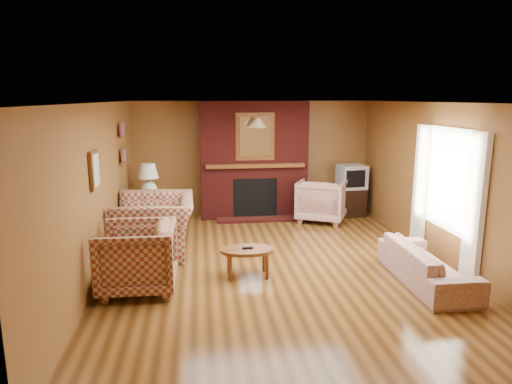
{
  "coord_description": "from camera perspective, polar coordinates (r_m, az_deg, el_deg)",
  "views": [
    {
      "loc": [
        -1.11,
        -6.33,
        2.47
      ],
      "look_at": [
        -0.25,
        0.6,
        1.02
      ],
      "focal_mm": 32.0,
      "sensor_mm": 36.0,
      "label": 1
    }
  ],
  "objects": [
    {
      "name": "floor",
      "position": [
        6.89,
        2.71,
        -9.29
      ],
      "size": [
        6.5,
        6.5,
        0.0
      ],
      "primitive_type": "plane",
      "color": "#482A0F",
      "rests_on": "ground"
    },
    {
      "name": "ceiling",
      "position": [
        6.43,
        2.92,
        11.1
      ],
      "size": [
        6.5,
        6.5,
        0.0
      ],
      "primitive_type": "plane",
      "rotation": [
        3.14,
        0.0,
        0.0
      ],
      "color": "white",
      "rests_on": "wall_back"
    },
    {
      "name": "wall_back",
      "position": [
        9.73,
        -0.47,
        4.24
      ],
      "size": [
        6.5,
        0.0,
        6.5
      ],
      "primitive_type": "plane",
      "rotation": [
        1.57,
        0.0,
        0.0
      ],
      "color": "brown",
      "rests_on": "floor"
    },
    {
      "name": "wall_front",
      "position": [
        3.51,
        12.04,
        -9.73
      ],
      "size": [
        6.5,
        0.0,
        6.5
      ],
      "primitive_type": "plane",
      "rotation": [
        -1.57,
        0.0,
        0.0
      ],
      "color": "brown",
      "rests_on": "floor"
    },
    {
      "name": "wall_left",
      "position": [
        6.61,
        -19.08,
        -0.0
      ],
      "size": [
        0.0,
        6.5,
        6.5
      ],
      "primitive_type": "plane",
      "rotation": [
        1.57,
        0.0,
        1.57
      ],
      "color": "brown",
      "rests_on": "floor"
    },
    {
      "name": "wall_right",
      "position": [
        7.4,
        22.26,
        0.97
      ],
      "size": [
        0.0,
        6.5,
        6.5
      ],
      "primitive_type": "plane",
      "rotation": [
        1.57,
        0.0,
        -1.57
      ],
      "color": "brown",
      "rests_on": "floor"
    },
    {
      "name": "fireplace",
      "position": [
        9.47,
        -0.28,
        3.92
      ],
      "size": [
        2.2,
        0.82,
        2.4
      ],
      "color": "#4C1210",
      "rests_on": "floor"
    },
    {
      "name": "window_right",
      "position": [
        7.22,
        22.65,
        0.1
      ],
      "size": [
        0.1,
        1.85,
        2.0
      ],
      "color": "#EBE3C7",
      "rests_on": "wall_right"
    },
    {
      "name": "bookshelf",
      "position": [
        8.38,
        -16.27,
        5.76
      ],
      "size": [
        0.09,
        0.55,
        0.71
      ],
      "color": "brown",
      "rests_on": "wall_left"
    },
    {
      "name": "botanical_print",
      "position": [
        6.25,
        -19.54,
        2.59
      ],
      "size": [
        0.05,
        0.4,
        0.5
      ],
      "color": "brown",
      "rests_on": "wall_left"
    },
    {
      "name": "pendant_light",
      "position": [
        8.72,
        0.25,
        8.65
      ],
      "size": [
        0.36,
        0.36,
        0.48
      ],
      "color": "black",
      "rests_on": "ceiling"
    },
    {
      "name": "plaid_loveseat",
      "position": [
        7.52,
        -12.49,
        -4.08
      ],
      "size": [
        1.26,
        1.44,
        0.91
      ],
      "primitive_type": "imported",
      "rotation": [
        0.0,
        0.0,
        -1.55
      ],
      "color": "maroon",
      "rests_on": "floor"
    },
    {
      "name": "plaid_armchair",
      "position": [
        6.14,
        -14.67,
        -7.92
      ],
      "size": [
        0.99,
        0.96,
        0.89
      ],
      "primitive_type": "imported",
      "rotation": [
        0.0,
        0.0,
        -1.58
      ],
      "color": "maroon",
      "rests_on": "floor"
    },
    {
      "name": "floral_sofa",
      "position": [
        6.65,
        20.56,
        -8.45
      ],
      "size": [
        0.72,
        1.79,
        0.52
      ],
      "primitive_type": "imported",
      "rotation": [
        0.0,
        0.0,
        1.56
      ],
      "color": "beige",
      "rests_on": "floor"
    },
    {
      "name": "floral_armchair",
      "position": [
        9.33,
        8.26,
        -1.02
      ],
      "size": [
        1.24,
        1.25,
        0.86
      ],
      "primitive_type": "imported",
      "rotation": [
        0.0,
        0.0,
        2.68
      ],
      "color": "beige",
      "rests_on": "floor"
    },
    {
      "name": "coffee_table",
      "position": [
        6.42,
        -1.06,
        -7.59
      ],
      "size": [
        0.76,
        0.47,
        0.42
      ],
      "color": "brown",
      "rests_on": "floor"
    },
    {
      "name": "side_table",
      "position": [
        9.1,
        -13.12,
        -2.43
      ],
      "size": [
        0.48,
        0.48,
        0.58
      ],
      "primitive_type": "cube",
      "rotation": [
        0.0,
        0.0,
        -0.1
      ],
      "color": "brown",
      "rests_on": "floor"
    },
    {
      "name": "table_lamp",
      "position": [
        8.97,
        -13.31,
        1.64
      ],
      "size": [
        0.4,
        0.4,
        0.66
      ],
      "color": "silver",
      "rests_on": "side_table"
    },
    {
      "name": "tv_stand",
      "position": [
        9.91,
        11.72,
        -1.19
      ],
      "size": [
        0.57,
        0.53,
        0.59
      ],
      "primitive_type": "cube",
      "rotation": [
        0.0,
        0.0,
        0.06
      ],
      "color": "black",
      "rests_on": "floor"
    },
    {
      "name": "crt_tv",
      "position": [
        9.8,
        11.86,
        1.9
      ],
      "size": [
        0.58,
        0.58,
        0.49
      ],
      "color": "#B0B3B8",
      "rests_on": "tv_stand"
    }
  ]
}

